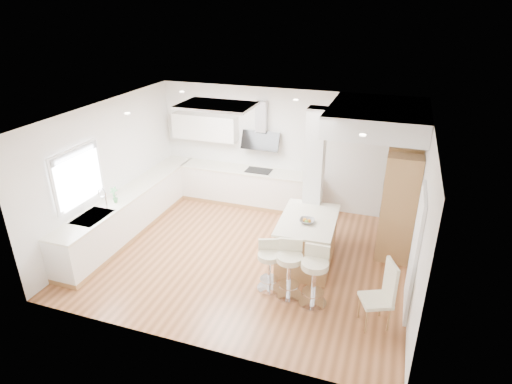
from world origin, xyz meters
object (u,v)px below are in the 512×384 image
at_px(bar_stool_b, 289,266).
at_px(dining_chair, 383,292).
at_px(bar_stool_a, 269,263).
at_px(peninsula, 307,240).
at_px(bar_stool_c, 314,273).

height_order(bar_stool_b, dining_chair, dining_chair).
bearing_deg(bar_stool_a, peninsula, 46.00).
height_order(bar_stool_a, dining_chair, dining_chair).
distance_m(peninsula, bar_stool_b, 1.09).
bearing_deg(bar_stool_a, dining_chair, -30.21).
bearing_deg(bar_stool_c, peninsula, 106.62).
bearing_deg(peninsula, bar_stool_b, -95.52).
relative_size(bar_stool_a, bar_stool_c, 0.88).
bearing_deg(dining_chair, peninsula, 113.47).
xyz_separation_m(peninsula, bar_stool_a, (-0.43, -1.02, 0.04)).
bearing_deg(bar_stool_b, bar_stool_c, -20.64).
bearing_deg(bar_stool_b, peninsula, 75.94).
distance_m(bar_stool_b, dining_chair, 1.52).
distance_m(bar_stool_a, bar_stool_c, 0.82).
height_order(peninsula, bar_stool_b, bar_stool_b).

